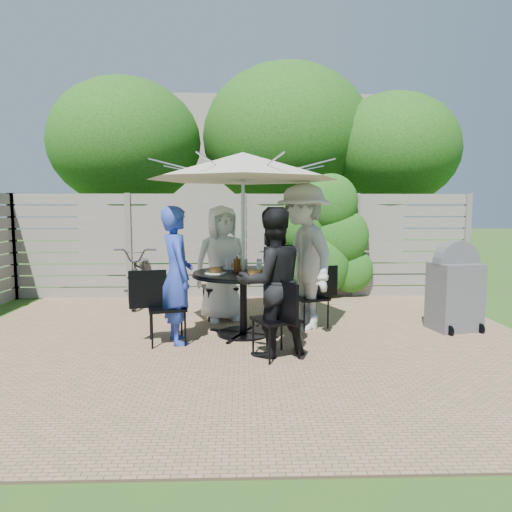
{
  "coord_description": "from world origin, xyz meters",
  "views": [
    {
      "loc": [
        -0.01,
        -5.02,
        1.59
      ],
      "look_at": [
        0.16,
        0.75,
        0.98
      ],
      "focal_mm": 32.0,
      "sensor_mm": 36.0,
      "label": 1
    }
  ],
  "objects_px": {
    "patio_table": "(243,291)",
    "plate_left": "(215,271)",
    "person_left": "(177,276)",
    "bicycle": "(142,274)",
    "chair_back": "(219,299)",
    "umbrella": "(243,166)",
    "person_back": "(222,264)",
    "person_front": "(271,282)",
    "person_right": "(303,257)",
    "chair_left": "(166,322)",
    "plate_front": "(254,274)",
    "glass_back": "(228,264)",
    "chair_right": "(311,310)",
    "plate_back": "(233,266)",
    "plate_extra": "(267,272)",
    "coffee_cup": "(244,265)",
    "glass_front": "(259,268)",
    "glass_right": "(259,264)",
    "chair_front": "(277,335)",
    "syrup_jug": "(237,265)",
    "plate_right": "(270,268)"
  },
  "relations": [
    {
      "from": "chair_left",
      "to": "plate_front",
      "type": "bearing_deg",
      "value": -13.36
    },
    {
      "from": "glass_right",
      "to": "glass_front",
      "type": "bearing_deg",
      "value": -92.02
    },
    {
      "from": "chair_left",
      "to": "plate_left",
      "type": "distance_m",
      "value": 0.83
    },
    {
      "from": "person_back",
      "to": "plate_right",
      "type": "bearing_deg",
      "value": -66.55
    },
    {
      "from": "person_left",
      "to": "person_back",
      "type": "bearing_deg",
      "value": -45.0
    },
    {
      "from": "chair_right",
      "to": "syrup_jug",
      "type": "distance_m",
      "value": 1.21
    },
    {
      "from": "plate_right",
      "to": "bicycle",
      "type": "distance_m",
      "value": 2.82
    },
    {
      "from": "chair_left",
      "to": "plate_left",
      "type": "height_order",
      "value": "chair_left"
    },
    {
      "from": "chair_left",
      "to": "plate_back",
      "type": "relative_size",
      "value": 3.4
    },
    {
      "from": "chair_back",
      "to": "plate_right",
      "type": "bearing_deg",
      "value": 26.02
    },
    {
      "from": "person_right",
      "to": "coffee_cup",
      "type": "xyz_separation_m",
      "value": [
        -0.76,
        -0.06,
        -0.08
      ]
    },
    {
      "from": "plate_front",
      "to": "glass_right",
      "type": "height_order",
      "value": "glass_right"
    },
    {
      "from": "chair_left",
      "to": "bicycle",
      "type": "bearing_deg",
      "value": 94.71
    },
    {
      "from": "glass_front",
      "to": "person_front",
      "type": "bearing_deg",
      "value": -79.44
    },
    {
      "from": "chair_right",
      "to": "glass_back",
      "type": "relative_size",
      "value": 5.89
    },
    {
      "from": "chair_left",
      "to": "person_right",
      "type": "distance_m",
      "value": 1.92
    },
    {
      "from": "person_back",
      "to": "person_front",
      "type": "distance_m",
      "value": 1.66
    },
    {
      "from": "chair_back",
      "to": "person_right",
      "type": "distance_m",
      "value": 1.44
    },
    {
      "from": "umbrella",
      "to": "chair_front",
      "type": "distance_m",
      "value": 2.07
    },
    {
      "from": "person_front",
      "to": "glass_front",
      "type": "relative_size",
      "value": 11.44
    },
    {
      "from": "person_front",
      "to": "bicycle",
      "type": "height_order",
      "value": "person_front"
    },
    {
      "from": "person_front",
      "to": "chair_back",
      "type": "bearing_deg",
      "value": -90.05
    },
    {
      "from": "chair_right",
      "to": "plate_back",
      "type": "height_order",
      "value": "plate_back"
    },
    {
      "from": "coffee_cup",
      "to": "plate_left",
      "type": "bearing_deg",
      "value": -133.46
    },
    {
      "from": "syrup_jug",
      "to": "umbrella",
      "type": "bearing_deg",
      "value": -18.83
    },
    {
      "from": "chair_left",
      "to": "plate_extra",
      "type": "distance_m",
      "value": 1.31
    },
    {
      "from": "chair_back",
      "to": "umbrella",
      "type": "bearing_deg",
      "value": 5.57
    },
    {
      "from": "patio_table",
      "to": "plate_left",
      "type": "xyz_separation_m",
      "value": [
        -0.34,
        -0.13,
        0.27
      ]
    },
    {
      "from": "chair_back",
      "to": "plate_front",
      "type": "distance_m",
      "value": 1.44
    },
    {
      "from": "glass_back",
      "to": "bicycle",
      "type": "distance_m",
      "value": 2.42
    },
    {
      "from": "plate_extra",
      "to": "bicycle",
      "type": "xyz_separation_m",
      "value": [
        -1.98,
        2.27,
        -0.35
      ]
    },
    {
      "from": "person_right",
      "to": "glass_front",
      "type": "distance_m",
      "value": 0.77
    },
    {
      "from": "patio_table",
      "to": "chair_left",
      "type": "height_order",
      "value": "chair_left"
    },
    {
      "from": "person_right",
      "to": "plate_left",
      "type": "height_order",
      "value": "person_right"
    },
    {
      "from": "bicycle",
      "to": "plate_left",
      "type": "bearing_deg",
      "value": -60.17
    },
    {
      "from": "plate_right",
      "to": "bicycle",
      "type": "relative_size",
      "value": 0.14
    },
    {
      "from": "person_right",
      "to": "plate_front",
      "type": "distance_m",
      "value": 0.91
    },
    {
      "from": "glass_right",
      "to": "bicycle",
      "type": "height_order",
      "value": "bicycle"
    },
    {
      "from": "umbrella",
      "to": "person_left",
      "type": "bearing_deg",
      "value": -159.02
    },
    {
      "from": "glass_back",
      "to": "person_back",
      "type": "bearing_deg",
      "value": 100.56
    },
    {
      "from": "person_right",
      "to": "chair_back",
      "type": "bearing_deg",
      "value": -139.38
    },
    {
      "from": "plate_left",
      "to": "bicycle",
      "type": "bearing_deg",
      "value": 122.08
    },
    {
      "from": "bicycle",
      "to": "plate_right",
      "type": "bearing_deg",
      "value": -45.57
    },
    {
      "from": "person_back",
      "to": "person_front",
      "type": "xyz_separation_m",
      "value": [
        0.59,
        -1.55,
        -0.01
      ]
    },
    {
      "from": "patio_table",
      "to": "person_left",
      "type": "relative_size",
      "value": 0.98
    },
    {
      "from": "person_left",
      "to": "glass_right",
      "type": "relative_size",
      "value": 11.54
    },
    {
      "from": "patio_table",
      "to": "person_back",
      "type": "xyz_separation_m",
      "value": [
        -0.3,
        0.77,
        0.25
      ]
    },
    {
      "from": "plate_right",
      "to": "coffee_cup",
      "type": "height_order",
      "value": "coffee_cup"
    },
    {
      "from": "person_left",
      "to": "bicycle",
      "type": "distance_m",
      "value": 2.55
    },
    {
      "from": "plate_back",
      "to": "umbrella",
      "type": "bearing_deg",
      "value": -69.02
    }
  ]
}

